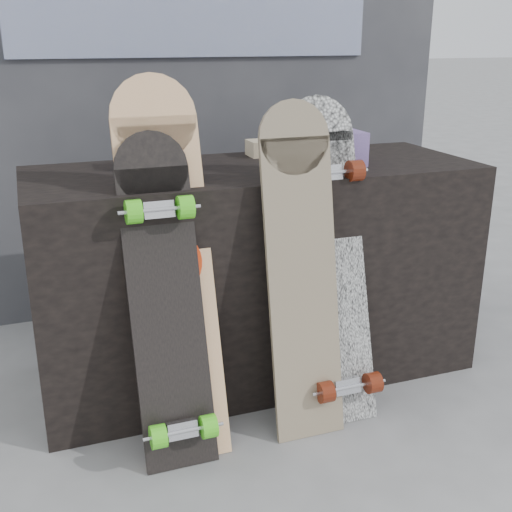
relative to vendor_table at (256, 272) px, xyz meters
name	(u,v)px	position (x,y,z in m)	size (l,w,h in m)	color
ground	(308,437)	(0.00, -0.50, -0.40)	(60.00, 60.00, 0.00)	slate
vendor_table	(256,272)	(0.00, 0.00, 0.00)	(1.60, 0.60, 0.80)	black
booth	(192,67)	(0.00, 0.85, 0.70)	(2.40, 0.22, 2.20)	#343439
merch_box_purple	(157,154)	(-0.33, 0.09, 0.45)	(0.18, 0.12, 0.10)	#4E4083
merch_box_small	(342,148)	(0.30, -0.08, 0.46)	(0.14, 0.14, 0.12)	#4E4083
merch_box_flat	(276,147)	(0.15, 0.19, 0.43)	(0.22, 0.10, 0.06)	#D1B78C
longboard_geisha	(169,257)	(-0.39, -0.30, 0.20)	(0.26, 0.37, 1.14)	beige
longboard_celtic	(301,263)	(0.01, -0.38, 0.16)	(0.23, 0.23, 1.06)	beige
longboard_cascadia	(331,257)	(0.15, -0.32, 0.15)	(0.24, 0.37, 1.06)	white
skateboard_dark	(166,296)	(-0.42, -0.37, 0.10)	(0.22, 0.36, 0.98)	black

